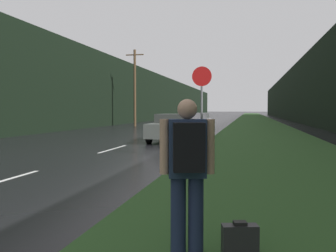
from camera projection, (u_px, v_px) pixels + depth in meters
grass_verge at (257, 124)px, 40.41m from camera, size 6.00×240.00×0.02m
lane_stripe_c at (113, 149)px, 14.93m from camera, size 0.12×3.00×0.01m
lane_stripe_d at (156, 137)px, 21.74m from camera, size 0.12×3.00×0.01m
treeline_far_side at (147, 96)px, 53.52m from camera, size 2.00×140.00×7.28m
treeline_near_side at (301, 93)px, 48.63m from camera, size 2.00×140.00×7.75m
utility_pole_far at (135, 87)px, 34.99m from camera, size 1.80×0.24×7.53m
stop_sign at (202, 104)px, 11.54m from camera, size 0.64×0.07×3.05m
hitchhiker_with_backpack at (187, 167)px, 3.93m from camera, size 0.60×0.49×1.77m
suitcase at (240, 240)px, 4.02m from camera, size 0.43×0.26×0.39m
car_passing_near at (173, 128)px, 18.42m from camera, size 2.02×4.31×1.43m
car_passing_far at (198, 122)px, 27.24m from camera, size 1.85×4.14×1.40m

